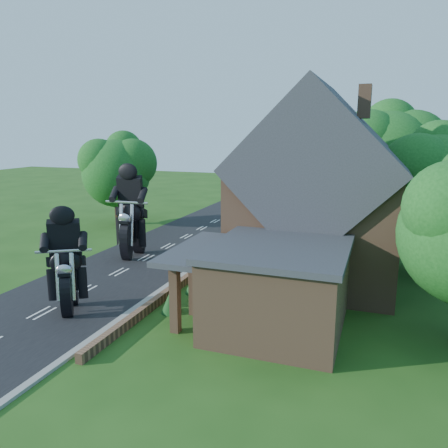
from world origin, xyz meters
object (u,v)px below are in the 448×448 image
(house, at_px, (318,198))
(annex, at_px, (275,285))
(garden_wall, at_px, (203,267))
(motorcycle_follow, at_px, (133,243))
(motorcycle_lead, at_px, (69,296))

(house, relative_size, annex, 1.45)
(garden_wall, distance_m, motorcycle_follow, 5.30)
(garden_wall, relative_size, annex, 3.12)
(garden_wall, bearing_deg, motorcycle_lead, -113.64)
(house, height_order, motorcycle_lead, house)
(motorcycle_lead, distance_m, motorcycle_follow, 8.58)
(house, height_order, motorcycle_follow, house)
(motorcycle_follow, bearing_deg, annex, 144.16)
(annex, bearing_deg, motorcycle_lead, -169.54)
(house, bearing_deg, garden_wall, -170.83)
(motorcycle_lead, xyz_separation_m, motorcycle_follow, (-1.93, 8.36, 0.17))
(garden_wall, bearing_deg, annex, -46.16)
(house, bearing_deg, motorcycle_follow, -179.66)
(annex, relative_size, motorcycle_lead, 4.61)
(annex, bearing_deg, garden_wall, 133.84)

